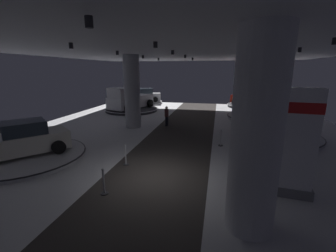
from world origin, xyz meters
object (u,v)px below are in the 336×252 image
display_platform_deep_left (145,102)px  display_platform_far_left (131,110)px  display_platform_near_left (25,156)px  pickup_truck_far_left (129,100)px  display_car_near_left (23,140)px  brand_sign_pylon (298,142)px  display_platform_mid_right (275,136)px  display_platform_deep_right (249,106)px  visitor_walking_near (167,115)px  display_car_mid_right (276,123)px  display_car_deep_right (249,98)px  display_car_far_right (259,108)px  display_platform_far_right (258,117)px  column_left (132,92)px  column_right (256,135)px  display_car_deep_left (145,95)px

display_platform_deep_left → display_platform_far_left: size_ratio=0.83×
display_platform_near_left → pickup_truck_far_left: (0.16, 13.79, 1.10)m
display_car_near_left → display_platform_deep_left: size_ratio=0.93×
brand_sign_pylon → display_platform_mid_right: size_ratio=0.68×
display_platform_mid_right → display_platform_deep_right: bearing=90.4°
display_platform_far_left → visitor_walking_near: bearing=-47.6°
display_platform_mid_right → display_car_mid_right: size_ratio=1.33×
display_car_deep_right → display_platform_mid_right: display_car_deep_right is taller
display_car_far_right → pickup_truck_far_left: pickup_truck_far_left is taller
display_car_near_left → display_platform_far_right: size_ratio=0.80×
display_car_near_left → display_platform_mid_right: (13.24, 6.55, -0.86)m
column_left → display_car_far_right: 11.48m
display_platform_deep_left → display_platform_mid_right: bearing=-45.0°
display_car_near_left → pickup_truck_far_left: (0.14, 13.77, 0.23)m
brand_sign_pylon → display_car_near_left: 12.31m
brand_sign_pylon → display_platform_near_left: 12.43m
display_car_near_left → display_platform_deep_left: 19.95m
display_platform_near_left → display_car_far_right: display_car_far_right is taller
column_right → visitor_walking_near: size_ratio=3.46×
display_car_mid_right → pickup_truck_far_left: bearing=151.1°
pickup_truck_far_left → display_car_mid_right: bearing=-28.9°
display_car_deep_right → display_platform_far_right: (-0.01, -7.19, -0.88)m
display_platform_mid_right → display_platform_far_left: (-12.99, 7.52, 0.02)m
visitor_walking_near → display_platform_mid_right: bearing=-13.0°
display_platform_deep_right → visitor_walking_near: size_ratio=3.24×
display_platform_far_right → pickup_truck_far_left: pickup_truck_far_left is taller
pickup_truck_far_left → column_right: bearing=-58.3°
display_platform_mid_right → display_platform_far_left: size_ratio=1.00×
display_car_deep_left → display_car_far_right: (13.21, -7.29, -0.00)m
display_car_near_left → display_car_mid_right: 14.74m
column_left → column_right: (7.49, -10.41, 0.00)m
display_car_deep_left → column_right: bearing=-65.1°
display_platform_deep_right → pickup_truck_far_left: (-13.00, -6.08, 1.07)m
display_car_deep_right → display_platform_deep_left: bearing=179.7°
display_car_deep_left → display_platform_mid_right: size_ratio=0.80×
display_car_deep_left → display_car_far_right: 15.08m
column_right → display_platform_deep_left: column_right is taller
column_right → display_car_near_left: size_ratio=1.25×
column_left → display_car_deep_left: size_ratio=1.21×
brand_sign_pylon → display_car_mid_right: 7.52m
display_platform_near_left → display_car_near_left: size_ratio=1.34×
column_right → display_platform_near_left: bearing=164.3°
display_car_deep_right → display_platform_deep_right: bearing=-31.4°
display_platform_deep_right → pickup_truck_far_left: bearing=-154.9°
visitor_walking_near → column_left: bearing=-159.9°
display_car_deep_right → display_platform_near_left: bearing=-123.4°
display_platform_near_left → display_platform_mid_right: size_ratio=1.04×
display_car_far_right → display_car_near_left: bearing=-135.9°
column_left → pickup_truck_far_left: 7.12m
display_platform_deep_left → display_car_mid_right: (13.37, -13.38, 0.85)m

